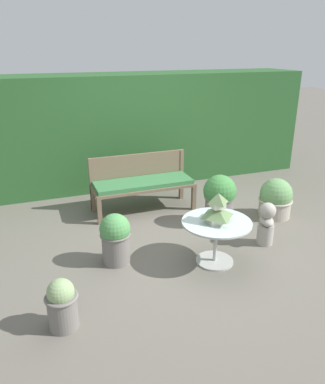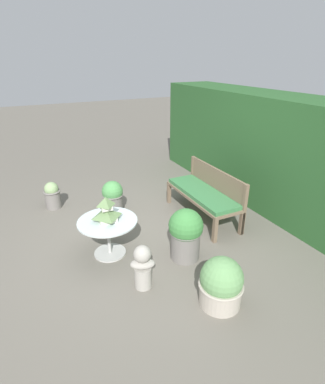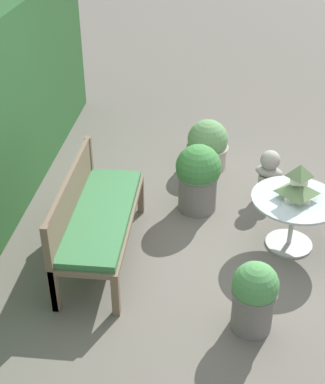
{
  "view_description": "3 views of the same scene",
  "coord_description": "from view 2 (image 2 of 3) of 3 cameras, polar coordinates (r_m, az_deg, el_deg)",
  "views": [
    {
      "loc": [
        -1.79,
        -3.91,
        2.33
      ],
      "look_at": [
        -0.25,
        0.22,
        0.61
      ],
      "focal_mm": 35.0,
      "sensor_mm": 36.0,
      "label": 1
    },
    {
      "loc": [
        3.46,
        -1.45,
        2.47
      ],
      "look_at": [
        -0.21,
        0.34,
        0.61
      ],
      "focal_mm": 28.0,
      "sensor_mm": 36.0,
      "label": 2
    },
    {
      "loc": [
        -3.97,
        0.17,
        3.09
      ],
      "look_at": [
        0.02,
        0.57,
        0.55
      ],
      "focal_mm": 50.0,
      "sensor_mm": 36.0,
      "label": 3
    }
  ],
  "objects": [
    {
      "name": "pagoda_birdhouse",
      "position": [
        3.92,
        -10.62,
        -3.56
      ],
      "size": [
        0.3,
        0.3,
        0.34
      ],
      "color": "silver",
      "rests_on": "patio_table"
    },
    {
      "name": "foliage_hedge_back",
      "position": [
        5.49,
        22.18,
        6.54
      ],
      "size": [
        6.4,
        1.03,
        1.9
      ],
      "primitive_type": "cube",
      "color": "#285628",
      "rests_on": "ground"
    },
    {
      "name": "potted_plant_bench_left",
      "position": [
        3.39,
        11.1,
        -16.72
      ],
      "size": [
        0.49,
        0.49,
        0.57
      ],
      "color": "#ADA393",
      "rests_on": "ground"
    },
    {
      "name": "potted_plant_table_far",
      "position": [
        5.61,
        -20.24,
        -0.55
      ],
      "size": [
        0.29,
        0.29,
        0.49
      ],
      "color": "slate",
      "rests_on": "ground"
    },
    {
      "name": "ground",
      "position": [
        4.49,
        -2.76,
        -8.98
      ],
      "size": [
        30.0,
        30.0,
        0.0
      ],
      "primitive_type": "plane",
      "color": "#666056"
    },
    {
      "name": "patio_table",
      "position": [
        4.04,
        -10.35,
        -6.7
      ],
      "size": [
        0.79,
        0.79,
        0.51
      ],
      "color": "#B7B7B2",
      "rests_on": "ground"
    },
    {
      "name": "potted_plant_table_near",
      "position": [
        5.09,
        -9.45,
        -0.97
      ],
      "size": [
        0.35,
        0.35,
        0.6
      ],
      "color": "slate",
      "rests_on": "ground"
    },
    {
      "name": "potted_plant_path_edge",
      "position": [
        3.94,
        4.42,
        -7.82
      ],
      "size": [
        0.45,
        0.45,
        0.71
      ],
      "color": "slate",
      "rests_on": "ground"
    },
    {
      "name": "garden_bust",
      "position": [
        3.53,
        -3.8,
        -13.98
      ],
      "size": [
        0.25,
        0.32,
        0.55
      ],
      "rotation": [
        0.0,
        0.0,
        1.21
      ],
      "color": "#A39E93",
      "rests_on": "ground"
    },
    {
      "name": "garden_bench",
      "position": [
        4.93,
        7.62,
        -0.53
      ],
      "size": [
        1.5,
        0.54,
        0.47
      ],
      "color": "brown",
      "rests_on": "ground"
    },
    {
      "name": "bench_backrest",
      "position": [
        4.99,
        10.16,
        1.95
      ],
      "size": [
        1.5,
        0.06,
        0.82
      ],
      "color": "brown",
      "rests_on": "ground"
    }
  ]
}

